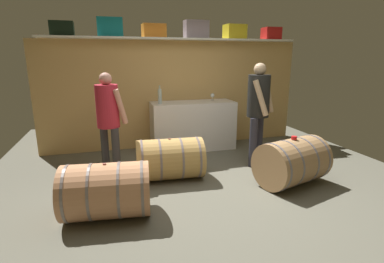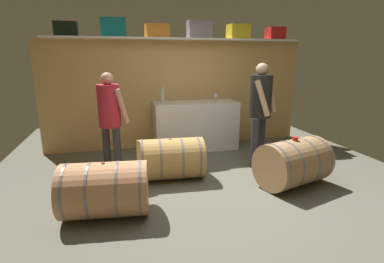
# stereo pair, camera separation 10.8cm
# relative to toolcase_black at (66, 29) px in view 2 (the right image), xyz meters

# --- Properties ---
(ground_plane) EXTENTS (6.19, 7.77, 0.02)m
(ground_plane) POSITION_rel_toolcase_black_xyz_m (1.89, -1.56, -2.16)
(ground_plane) COLOR #5D5B4E
(back_wall_panel) EXTENTS (4.99, 0.10, 2.00)m
(back_wall_panel) POSITION_rel_toolcase_black_xyz_m (1.89, 0.15, -1.15)
(back_wall_panel) COLOR tan
(back_wall_panel) RESTS_ON ground
(high_shelf_board) EXTENTS (4.59, 0.40, 0.03)m
(high_shelf_board) POSITION_rel_toolcase_black_xyz_m (1.89, 0.00, -0.13)
(high_shelf_board) COLOR white
(high_shelf_board) RESTS_ON back_wall_panel
(toolcase_black) EXTENTS (0.37, 0.27, 0.23)m
(toolcase_black) POSITION_rel_toolcase_black_xyz_m (0.00, 0.00, 0.00)
(toolcase_black) COLOR black
(toolcase_black) RESTS_ON high_shelf_board
(toolcase_teal) EXTENTS (0.42, 0.22, 0.31)m
(toolcase_teal) POSITION_rel_toolcase_black_xyz_m (0.75, 0.00, 0.04)
(toolcase_teal) COLOR #11767F
(toolcase_teal) RESTS_ON high_shelf_board
(toolcase_orange) EXTENTS (0.42, 0.28, 0.23)m
(toolcase_orange) POSITION_rel_toolcase_black_xyz_m (1.49, 0.00, 0.00)
(toolcase_orange) COLOR orange
(toolcase_orange) RESTS_ON high_shelf_board
(toolcase_grey) EXTENTS (0.44, 0.24, 0.31)m
(toolcase_grey) POSITION_rel_toolcase_black_xyz_m (2.27, 0.00, 0.04)
(toolcase_grey) COLOR gray
(toolcase_grey) RESTS_ON high_shelf_board
(toolcase_yellow) EXTENTS (0.40, 0.31, 0.26)m
(toolcase_yellow) POSITION_rel_toolcase_black_xyz_m (3.03, 0.00, 0.02)
(toolcase_yellow) COLOR yellow
(toolcase_yellow) RESTS_ON high_shelf_board
(toolcase_red) EXTENTS (0.33, 0.30, 0.23)m
(toolcase_red) POSITION_rel_toolcase_black_xyz_m (3.80, 0.00, 0.00)
(toolcase_red) COLOR red
(toolcase_red) RESTS_ON high_shelf_board
(work_cabinet) EXTENTS (1.55, 0.58, 0.90)m
(work_cabinet) POSITION_rel_toolcase_black_xyz_m (2.15, -0.20, -1.70)
(work_cabinet) COLOR white
(work_cabinet) RESTS_ON ground
(wine_bottle_clear) EXTENTS (0.07, 0.07, 0.32)m
(wine_bottle_clear) POSITION_rel_toolcase_black_xyz_m (1.53, -0.23, -1.11)
(wine_bottle_clear) COLOR #ACBDB5
(wine_bottle_clear) RESTS_ON work_cabinet
(wine_glass) EXTENTS (0.08, 0.08, 0.13)m
(wine_glass) POSITION_rel_toolcase_black_xyz_m (2.57, -0.10, -1.16)
(wine_glass) COLOR white
(wine_glass) RESTS_ON work_cabinet
(wine_barrel_near) EXTENTS (1.06, 0.86, 0.64)m
(wine_barrel_near) POSITION_rel_toolcase_black_xyz_m (2.99, -2.14, -1.83)
(wine_barrel_near) COLOR #A27A4F
(wine_barrel_near) RESTS_ON ground
(wine_barrel_far) EXTENTS (0.97, 0.65, 0.60)m
(wine_barrel_far) POSITION_rel_toolcase_black_xyz_m (1.43, -1.50, -1.85)
(wine_barrel_far) COLOR tan
(wine_barrel_far) RESTS_ON ground
(wine_barrel_flank) EXTENTS (0.98, 0.70, 0.62)m
(wine_barrel_flank) POSITION_rel_toolcase_black_xyz_m (0.56, -2.34, -1.84)
(wine_barrel_flank) COLOR tan
(wine_barrel_flank) RESTS_ON ground
(tasting_cup) EXTENTS (0.07, 0.07, 0.04)m
(tasting_cup) POSITION_rel_toolcase_black_xyz_m (2.99, -2.14, -1.49)
(tasting_cup) COLOR red
(tasting_cup) RESTS_ON wine_barrel_near
(winemaker_pouring) EXTENTS (0.50, 0.50, 1.62)m
(winemaker_pouring) POSITION_rel_toolcase_black_xyz_m (2.91, -1.29, -1.16)
(winemaker_pouring) COLOR #2B2B38
(winemaker_pouring) RESTS_ON ground
(visitor_tasting) EXTENTS (0.45, 0.49, 1.50)m
(visitor_tasting) POSITION_rel_toolcase_black_xyz_m (0.63, -1.11, -1.23)
(visitor_tasting) COLOR #353436
(visitor_tasting) RESTS_ON ground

